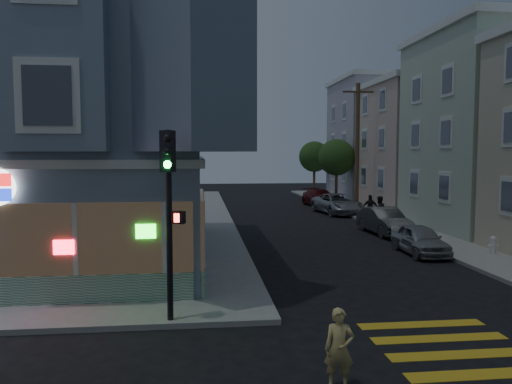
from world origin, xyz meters
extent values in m
plane|color=black|center=(0.00, 0.00, 0.00)|extent=(120.00, 120.00, 0.00)
cube|color=gray|center=(23.00, 23.00, 0.07)|extent=(24.00, 42.00, 0.15)
cube|color=slate|center=(-6.00, 11.00, 5.65)|extent=(14.00, 14.00, 11.00)
cube|color=silver|center=(-6.00, 11.00, 4.00)|extent=(14.30, 14.30, 0.25)
cube|color=beige|center=(19.50, 25.00, 4.65)|extent=(12.00, 8.60, 9.00)
cube|color=#9E99A9|center=(19.50, 34.00, 5.40)|extent=(12.00, 8.60, 10.50)
cylinder|color=#4C3826|center=(12.00, 24.00, 4.65)|extent=(0.30, 0.30, 9.00)
cube|color=#4C3826|center=(12.00, 24.00, 8.55)|extent=(2.20, 0.12, 0.12)
cylinder|color=#4C3826|center=(12.20, 30.00, 1.75)|extent=(0.24, 0.24, 3.20)
sphere|color=#1E4117|center=(12.20, 30.00, 3.95)|extent=(3.00, 3.00, 3.00)
cylinder|color=#4C3826|center=(12.20, 38.00, 1.75)|extent=(0.24, 0.24, 3.20)
sphere|color=#1E4117|center=(12.20, 38.00, 3.95)|extent=(3.00, 3.00, 3.00)
imported|color=tan|center=(3.50, -1.42, 0.74)|extent=(0.60, 0.46, 1.49)
imported|color=black|center=(11.30, 17.61, 0.99)|extent=(0.98, 0.87, 1.68)
imported|color=black|center=(11.30, 19.11, 0.96)|extent=(1.01, 0.56, 1.62)
imported|color=#95999C|center=(10.30, 10.03, 0.63)|extent=(1.56, 3.72, 1.26)
imported|color=#36393B|center=(10.70, 15.23, 0.71)|extent=(1.78, 4.39, 1.42)
imported|color=#58141A|center=(10.70, 29.40, 0.68)|extent=(2.54, 4.92, 1.37)
imported|color=#969AA0|center=(10.70, 24.20, 0.71)|extent=(3.00, 5.39, 1.43)
cylinder|color=black|center=(0.24, 2.30, 2.51)|extent=(0.15, 0.15, 4.72)
cube|color=black|center=(0.24, 2.09, 4.35)|extent=(0.38, 0.36, 0.99)
sphere|color=black|center=(0.24, 1.94, 4.66)|extent=(0.19, 0.19, 0.19)
sphere|color=black|center=(0.24, 1.94, 4.35)|extent=(0.19, 0.19, 0.19)
sphere|color=#19F23F|center=(0.24, 1.94, 4.04)|extent=(0.19, 0.19, 0.19)
cube|color=black|center=(0.47, 2.13, 2.75)|extent=(0.35, 0.29, 0.30)
cube|color=#FF2614|center=(0.47, 2.03, 2.75)|extent=(0.21, 0.02, 0.21)
cylinder|color=silver|center=(13.00, 9.04, 0.44)|extent=(0.23, 0.23, 0.57)
sphere|color=silver|center=(13.00, 9.04, 0.77)|extent=(0.25, 0.25, 0.25)
cylinder|color=silver|center=(13.00, 9.04, 0.48)|extent=(0.43, 0.11, 0.11)
camera|label=1|loc=(0.99, -10.04, 4.31)|focal=35.00mm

